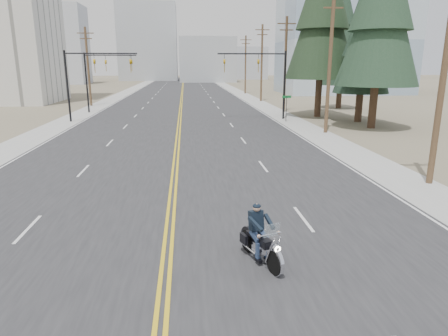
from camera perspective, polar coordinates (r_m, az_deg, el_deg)
ground_plane at (r=11.29m, az=-8.47°, el=-15.77°), size 400.00×400.00×0.00m
road at (r=79.94m, az=-6.02°, el=10.48°), size 20.00×200.00×0.01m
sidewalk_left at (r=80.86m, az=-14.32°, el=10.16°), size 3.00×200.00×0.01m
sidewalk_right at (r=80.67m, az=2.32°, el=10.58°), size 3.00×200.00×0.01m
traffic_mast_left at (r=42.84m, az=-18.96°, el=12.87°), size 7.10×0.26×7.00m
traffic_mast_right at (r=42.56m, az=5.97°, el=13.55°), size 7.10×0.26×7.00m
traffic_mast_far at (r=50.73m, az=-17.26°, el=13.08°), size 6.10×0.26×7.00m
street_sign at (r=41.19m, az=8.92°, el=9.05°), size 0.90×0.06×2.62m
utility_pole_a at (r=21.31m, az=29.05°, el=12.98°), size 2.20×0.30×11.00m
utility_pole_b at (r=34.80m, az=14.91°, el=14.65°), size 2.20×0.30×11.50m
utility_pole_c at (r=49.18m, az=8.75°, el=14.52°), size 2.20×0.30×11.00m
utility_pole_d at (r=63.84m, az=5.41°, el=14.84°), size 2.20×0.30×11.50m
utility_pole_e at (r=80.61m, az=3.09°, el=14.65°), size 2.20×0.30×11.00m
utility_pole_left at (r=59.22m, az=-18.86°, el=13.68°), size 2.20×0.30×10.50m
glass_building at (r=85.77m, az=16.73°, el=16.93°), size 24.00×16.00×20.00m
haze_bldg_a at (r=129.85m, az=-22.29°, el=15.94°), size 14.00×12.00×22.00m
haze_bldg_b at (r=134.94m, az=-2.42°, el=15.18°), size 18.00×14.00×14.00m
haze_bldg_c at (r=126.07m, az=13.24°, el=15.77°), size 16.00×12.00×18.00m
haze_bldg_d at (r=150.45m, az=-10.76°, el=17.18°), size 20.00×15.00×26.00m
haze_bldg_e at (r=161.58m, az=3.32°, el=14.72°), size 14.00×14.00×12.00m
haze_bldg_f at (r=148.66m, az=-26.22°, el=14.08°), size 12.00×12.00×16.00m
motorcyclist at (r=11.81m, az=5.32°, el=-9.52°), size 1.62×2.41×1.73m
conifer_near at (r=39.13m, az=21.75°, el=21.37°), size 7.19×7.19×19.04m
conifer_mid at (r=42.79m, az=19.48°, el=17.35°), size 5.43×5.43×14.47m
conifer_tall at (r=46.08m, az=14.06°, el=21.96°), size 7.45×7.45×20.70m
conifer_far at (r=55.50m, az=16.65°, el=17.25°), size 5.71×5.71×15.31m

